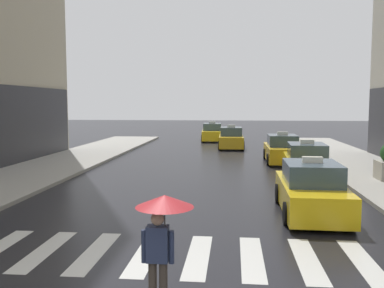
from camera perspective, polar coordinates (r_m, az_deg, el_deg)
crosswalk_markings at (r=9.88m, az=-2.74°, el=-14.73°), size 11.30×2.80×0.01m
taxi_lead at (r=13.64m, az=15.81°, el=-6.11°), size 1.98×4.57×1.80m
taxi_second at (r=19.89m, az=15.21°, el=-2.49°), size 2.10×4.62×1.80m
taxi_third at (r=25.04m, az=12.07°, el=-0.81°), size 1.94×4.55×1.80m
taxi_fourth at (r=32.54m, az=5.31°, el=0.71°), size 1.99×4.57×1.80m
taxi_fifth at (r=38.75m, az=2.75°, el=1.49°), size 2.06×4.60×1.80m
pedestrian_with_umbrella at (r=7.02m, az=-4.06°, el=-10.27°), size 0.96×0.96×1.94m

